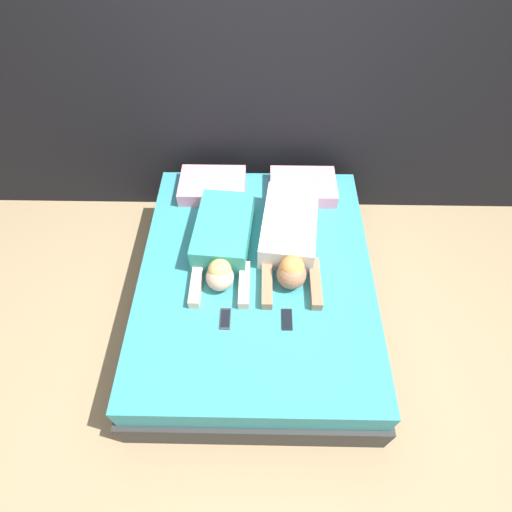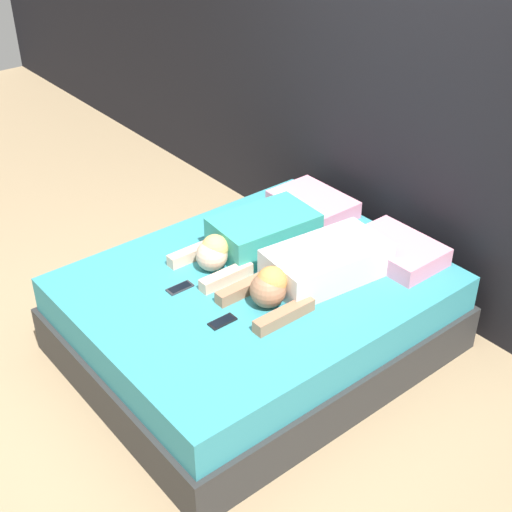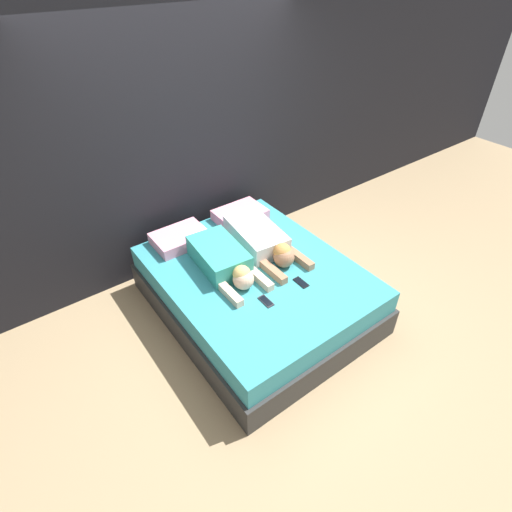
# 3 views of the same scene
# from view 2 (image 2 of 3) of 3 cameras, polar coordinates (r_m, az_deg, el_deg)

# --- Properties ---
(ground_plane) EXTENTS (12.00, 12.00, 0.00)m
(ground_plane) POSITION_cam_2_polar(r_m,az_deg,el_deg) (4.37, 0.00, -7.28)
(ground_plane) COLOR #9E8460
(wall_back) EXTENTS (12.00, 0.06, 2.60)m
(wall_back) POSITION_cam_2_polar(r_m,az_deg,el_deg) (4.45, 12.09, 12.23)
(wall_back) COLOR black
(wall_back) RESTS_ON ground_plane
(bed) EXTENTS (1.67, 2.05, 0.51)m
(bed) POSITION_cam_2_polar(r_m,az_deg,el_deg) (4.21, 0.00, -4.67)
(bed) COLOR #2D2D2D
(bed) RESTS_ON ground_plane
(pillow_head_left) EXTENTS (0.52, 0.38, 0.11)m
(pillow_head_left) POSITION_cam_2_polar(r_m,az_deg,el_deg) (4.70, 4.56, 4.15)
(pillow_head_left) COLOR pink
(pillow_head_left) RESTS_ON bed
(pillow_head_right) EXTENTS (0.52, 0.38, 0.11)m
(pillow_head_right) POSITION_cam_2_polar(r_m,az_deg,el_deg) (4.29, 11.19, 0.48)
(pillow_head_right) COLOR pink
(pillow_head_right) RESTS_ON bed
(person_left) EXTENTS (0.42, 0.90, 0.21)m
(person_left) POSITION_cam_2_polar(r_m,az_deg,el_deg) (4.25, -0.25, 1.56)
(person_left) COLOR teal
(person_left) RESTS_ON bed
(person_right) EXTENTS (0.45, 1.01, 0.23)m
(person_right) POSITION_cam_2_polar(r_m,az_deg,el_deg) (3.98, 4.58, -1.00)
(person_right) COLOR silver
(person_right) RESTS_ON bed
(cell_phone_left) EXTENTS (0.07, 0.15, 0.01)m
(cell_phone_left) POSITION_cam_2_polar(r_m,az_deg,el_deg) (3.99, -6.11, -2.55)
(cell_phone_left) COLOR #2D2D33
(cell_phone_left) RESTS_ON bed
(cell_phone_right) EXTENTS (0.07, 0.15, 0.01)m
(cell_phone_right) POSITION_cam_2_polar(r_m,az_deg,el_deg) (3.73, -2.70, -5.26)
(cell_phone_right) COLOR black
(cell_phone_right) RESTS_ON bed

